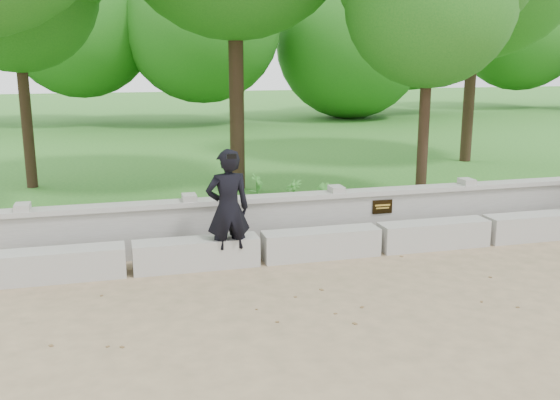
{
  "coord_description": "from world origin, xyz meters",
  "views": [
    {
      "loc": [
        -4.11,
        -7.18,
        3.16
      ],
      "look_at": [
        -1.67,
        1.95,
        0.97
      ],
      "focal_mm": 40.0,
      "sensor_mm": 36.0,
      "label": 1
    }
  ],
  "objects": [
    {
      "name": "shrub_d",
      "position": [
        -0.91,
        3.79,
        0.58
      ],
      "size": [
        0.42,
        0.45,
        0.65
      ],
      "primitive_type": "imported",
      "rotation": [
        0.0,
        0.0,
        5.02
      ],
      "color": "#3C8C2F",
      "rests_on": "lawn"
    },
    {
      "name": "shrub_b",
      "position": [
        -0.45,
        3.3,
        0.57
      ],
      "size": [
        0.43,
        0.45,
        0.64
      ],
      "primitive_type": "imported",
      "rotation": [
        0.0,
        0.0,
        2.12
      ],
      "color": "#3C8C2F",
      "rests_on": "lawn"
    },
    {
      "name": "man_main",
      "position": [
        -2.52,
        1.8,
        0.92
      ],
      "size": [
        0.69,
        0.62,
        1.83
      ],
      "color": "black",
      "rests_on": "ground"
    },
    {
      "name": "shrub_a",
      "position": [
        -1.38,
        4.83,
        0.56
      ],
      "size": [
        0.38,
        0.39,
        0.62
      ],
      "primitive_type": "imported",
      "rotation": [
        0.0,
        0.0,
        0.84
      ],
      "color": "#3C8C2F",
      "rests_on": "lawn"
    },
    {
      "name": "lawn",
      "position": [
        0.0,
        14.0,
        0.12
      ],
      "size": [
        40.0,
        22.0,
        0.25
      ],
      "primitive_type": "cube",
      "color": "#255F1E",
      "rests_on": "ground"
    },
    {
      "name": "concrete_bench",
      "position": [
        0.0,
        1.9,
        0.22
      ],
      "size": [
        11.9,
        0.45,
        0.45
      ],
      "color": "#ADAAA3",
      "rests_on": "ground"
    },
    {
      "name": "parapet_wall",
      "position": [
        0.0,
        2.6,
        0.46
      ],
      "size": [
        12.5,
        0.35,
        0.9
      ],
      "color": "#A3A099",
      "rests_on": "ground"
    },
    {
      "name": "ground",
      "position": [
        0.0,
        0.0,
        0.0
      ],
      "size": [
        80.0,
        80.0,
        0.0
      ],
      "primitive_type": "plane",
      "color": "#9D8360",
      "rests_on": "ground"
    }
  ]
}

